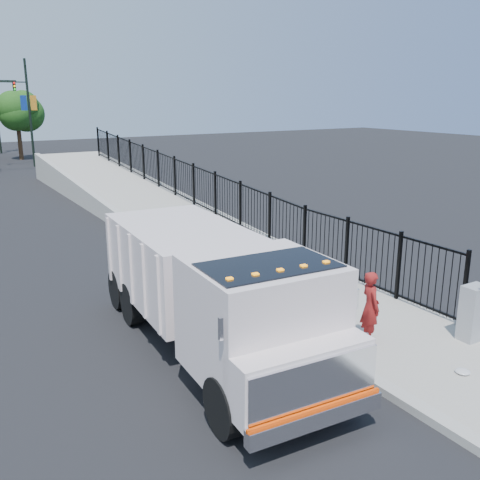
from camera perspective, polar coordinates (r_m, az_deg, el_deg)
ground at (r=12.72m, az=5.16°, el=-9.78°), size 120.00×120.00×0.00m
sidewalk at (r=12.59m, az=17.93°, el=-10.47°), size 3.55×12.00×0.12m
curb at (r=11.31m, az=11.33°, el=-12.93°), size 0.30×12.00×0.16m
ramp at (r=27.33m, az=-11.33°, el=3.59°), size 3.95×24.06×3.19m
iron_fence at (r=24.08m, az=-4.94°, el=4.47°), size 0.10×28.00×1.80m
truck at (r=11.15m, az=-2.86°, el=-5.10°), size 2.93×7.86×2.65m
worker at (r=11.99m, az=13.73°, el=-6.96°), size 0.54×0.67×1.60m
utility_cabinet at (r=12.87m, az=23.63°, el=-7.13°), size 0.55×0.40×1.25m
debris at (r=11.56m, az=22.67°, el=-12.81°), size 0.29×0.29×0.07m
light_pole_1 at (r=44.53m, az=-21.95°, el=12.85°), size 3.78×0.22×8.00m
tree_1 at (r=49.98m, az=-22.71°, el=12.44°), size 2.82×2.82×5.41m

